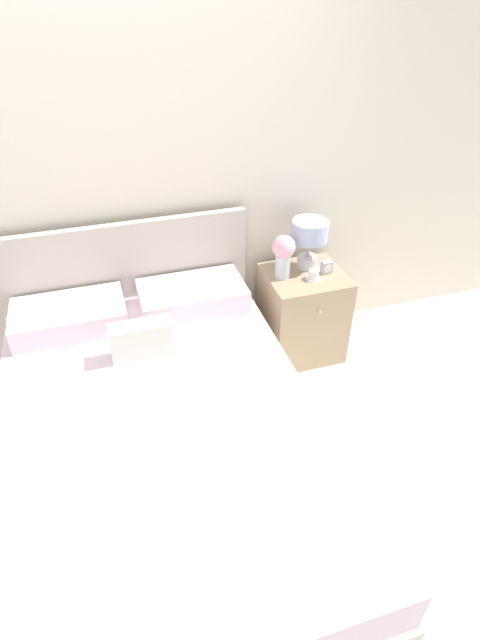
# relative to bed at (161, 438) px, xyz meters

# --- Properties ---
(ground_plane) EXTENTS (12.00, 12.00, 0.00)m
(ground_plane) POSITION_rel_bed_xyz_m (0.00, 1.00, -0.28)
(ground_plane) COLOR silver
(wall_back) EXTENTS (8.00, 0.06, 2.60)m
(wall_back) POSITION_rel_bed_xyz_m (0.00, 1.07, 1.02)
(wall_back) COLOR silver
(wall_back) RESTS_ON ground_plane
(bed) EXTENTS (1.48, 2.15, 0.99)m
(bed) POSITION_rel_bed_xyz_m (0.00, 0.00, 0.00)
(bed) COLOR beige
(bed) RESTS_ON ground_plane
(nightstand) EXTENTS (0.49, 0.47, 0.60)m
(nightstand) POSITION_rel_bed_xyz_m (1.07, 0.75, 0.02)
(nightstand) COLOR tan
(nightstand) RESTS_ON ground_plane
(table_lamp) EXTENTS (0.23, 0.23, 0.31)m
(table_lamp) POSITION_rel_bed_xyz_m (1.12, 0.84, 0.54)
(table_lamp) COLOR white
(table_lamp) RESTS_ON nightstand
(flower_vase) EXTENTS (0.14, 0.14, 0.28)m
(flower_vase) POSITION_rel_bed_xyz_m (0.93, 0.77, 0.49)
(flower_vase) COLOR silver
(flower_vase) RESTS_ON nightstand
(teacup) EXTENTS (0.10, 0.10, 0.06)m
(teacup) POSITION_rel_bed_xyz_m (1.10, 0.69, 0.35)
(teacup) COLOR white
(teacup) RESTS_ON nightstand
(alarm_clock) EXTENTS (0.07, 0.05, 0.08)m
(alarm_clock) POSITION_rel_bed_xyz_m (1.21, 0.73, 0.36)
(alarm_clock) COLOR silver
(alarm_clock) RESTS_ON nightstand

